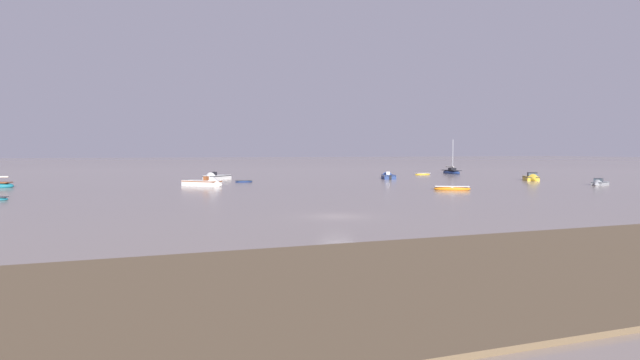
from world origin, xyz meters
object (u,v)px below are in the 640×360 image
at_px(motorboat_moored_1, 599,184).
at_px(motorboat_moored_2, 388,177).
at_px(rowboat_moored_0, 423,174).
at_px(rowboat_moored_2, 452,188).
at_px(motorboat_moored_4, 207,184).
at_px(rowboat_moored_3, 244,182).
at_px(motorboat_moored_3, 532,179).
at_px(sailboat_moored_1, 451,172).
at_px(motorboat_moored_0, 214,178).

relative_size(motorboat_moored_1, motorboat_moored_2, 0.71).
relative_size(rowboat_moored_0, rowboat_moored_2, 0.74).
relative_size(rowboat_moored_2, motorboat_moored_4, 0.76).
bearing_deg(rowboat_moored_0, rowboat_moored_3, 21.03).
bearing_deg(motorboat_moored_3, rowboat_moored_2, -29.53).
bearing_deg(sailboat_moored_1, rowboat_moored_3, -62.62).
height_order(motorboat_moored_0, motorboat_moored_1, motorboat_moored_0).
bearing_deg(motorboat_moored_4, motorboat_moored_3, 43.60).
xyz_separation_m(motorboat_moored_0, rowboat_moored_3, (3.05, -9.27, -0.19)).
xyz_separation_m(rowboat_moored_0, motorboat_moored_1, (4.71, -41.34, 0.09)).
bearing_deg(rowboat_moored_2, motorboat_moored_3, 61.02).
bearing_deg(motorboat_moored_3, sailboat_moored_1, -157.05).
height_order(motorboat_moored_3, motorboat_moored_4, same).
bearing_deg(motorboat_moored_0, sailboat_moored_1, 144.00).
height_order(sailboat_moored_1, motorboat_moored_4, sailboat_moored_1).
distance_m(motorboat_moored_1, motorboat_moored_3, 14.26).
relative_size(motorboat_moored_0, motorboat_moored_3, 1.08).
relative_size(motorboat_moored_0, rowboat_moored_3, 2.16).
relative_size(motorboat_moored_1, rowboat_moored_2, 0.91).
xyz_separation_m(rowboat_moored_2, motorboat_moored_4, (-28.32, 20.07, 0.11)).
distance_m(rowboat_moored_0, rowboat_moored_3, 44.83).
height_order(rowboat_moored_2, motorboat_moored_4, motorboat_moored_4).
relative_size(rowboat_moored_0, motorboat_moored_3, 0.62).
bearing_deg(rowboat_moored_0, motorboat_moored_2, 41.19).
height_order(sailboat_moored_1, motorboat_moored_2, sailboat_moored_1).
xyz_separation_m(rowboat_moored_0, rowboat_moored_3, (-42.46, -14.37, -0.03)).
distance_m(rowboat_moored_0, rowboat_moored_2, 47.06).
bearing_deg(rowboat_moored_2, motorboat_moored_1, 33.00).
xyz_separation_m(rowboat_moored_0, sailboat_moored_1, (9.44, 3.14, 0.19)).
relative_size(rowboat_moored_0, motorboat_moored_4, 0.56).
bearing_deg(motorboat_moored_2, motorboat_moored_4, 126.63).
height_order(motorboat_moored_2, rowboat_moored_3, motorboat_moored_2).
relative_size(motorboat_moored_0, rowboat_moored_2, 1.29).
xyz_separation_m(motorboat_moored_0, motorboat_moored_3, (50.53, -21.99, 0.01)).
distance_m(motorboat_moored_4, rowboat_moored_3, 10.44).
relative_size(motorboat_moored_2, motorboat_moored_4, 0.97).
relative_size(motorboat_moored_3, motorboat_moored_4, 0.90).
bearing_deg(motorboat_moored_2, motorboat_moored_1, -125.75).
bearing_deg(rowboat_moored_2, sailboat_moored_1, 87.36).
relative_size(motorboat_moored_0, motorboat_moored_2, 1.00).
xyz_separation_m(rowboat_moored_2, sailboat_moored_1, (30.89, 45.02, 0.14)).
distance_m(motorboat_moored_3, rowboat_moored_3, 49.15).
height_order(rowboat_moored_0, rowboat_moored_2, rowboat_moored_2).
relative_size(rowboat_moored_0, motorboat_moored_1, 0.81).
relative_size(motorboat_moored_3, rowboat_moored_3, 2.00).
bearing_deg(motorboat_moored_1, rowboat_moored_0, -108.79).
relative_size(motorboat_moored_2, rowboat_moored_3, 2.16).
bearing_deg(motorboat_moored_3, motorboat_moored_2, -96.30).
relative_size(rowboat_moored_2, rowboat_moored_3, 1.68).
xyz_separation_m(motorboat_moored_1, sailboat_moored_1, (4.72, 44.48, 0.10)).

